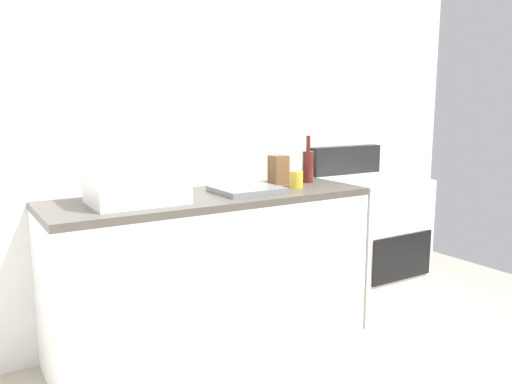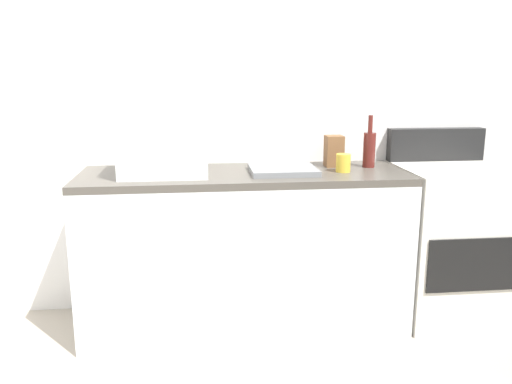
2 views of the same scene
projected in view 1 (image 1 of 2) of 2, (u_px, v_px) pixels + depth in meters
name	position (u px, v px, depth m)	size (l,w,h in m)	color
wall_back	(135.00, 121.00, 2.87)	(5.00, 0.10, 2.60)	silver
kitchen_counter	(212.00, 272.00, 2.88)	(1.80, 0.60, 0.90)	silver
stove_oven	(368.00, 240.00, 3.52)	(0.60, 0.61, 1.10)	silver
microwave	(136.00, 177.00, 2.53)	(0.46, 0.34, 0.27)	white
sink_basin	(247.00, 190.00, 2.88)	(0.36, 0.32, 0.03)	slate
wine_bottle	(308.00, 165.00, 3.23)	(0.07, 0.07, 0.30)	#591E19
coffee_mug	(296.00, 179.00, 3.03)	(0.08, 0.08, 0.10)	gold
knife_block	(278.00, 170.00, 3.17)	(0.10, 0.10, 0.18)	brown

